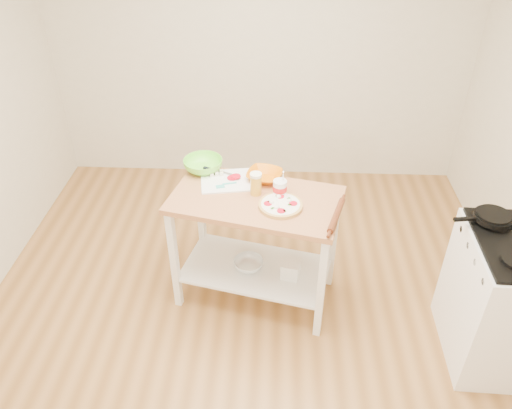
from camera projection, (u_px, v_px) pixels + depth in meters
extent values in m
cube|color=#A5723C|center=(247.00, 335.00, 3.57)|extent=(4.00, 4.50, 0.02)
cube|color=beige|center=(260.00, 46.00, 4.63)|extent=(4.00, 0.02, 2.70)
cube|color=#B37649|center=(256.00, 200.00, 3.39)|extent=(1.26, 0.87, 0.04)
cube|color=white|center=(256.00, 269.00, 3.76)|extent=(1.17, 0.80, 0.02)
cube|color=white|center=(174.00, 261.00, 3.56)|extent=(0.06, 0.06, 0.86)
cube|color=white|center=(201.00, 218.00, 3.98)|extent=(0.06, 0.06, 0.86)
cube|color=white|center=(321.00, 290.00, 3.32)|extent=(0.06, 0.06, 0.86)
cube|color=white|center=(333.00, 241.00, 3.75)|extent=(0.06, 0.06, 0.86)
cube|color=white|center=(506.00, 301.00, 3.20)|extent=(0.65, 0.75, 0.92)
cylinder|color=black|center=(493.00, 217.00, 3.08)|extent=(0.23, 0.23, 0.03)
cube|color=black|center=(465.00, 219.00, 3.06)|extent=(0.15, 0.05, 0.02)
cylinder|color=tan|center=(280.00, 206.00, 3.29)|extent=(0.29, 0.29, 0.02)
cylinder|color=tan|center=(281.00, 205.00, 3.28)|extent=(0.29, 0.29, 0.01)
cylinder|color=white|center=(281.00, 204.00, 3.28)|extent=(0.26, 0.26, 0.01)
cylinder|color=red|center=(293.00, 204.00, 3.28)|extent=(0.06, 0.06, 0.01)
cylinder|color=red|center=(280.00, 196.00, 3.34)|extent=(0.06, 0.06, 0.01)
cylinder|color=red|center=(268.00, 204.00, 3.28)|extent=(0.06, 0.06, 0.01)
cylinder|color=red|center=(281.00, 211.00, 3.21)|extent=(0.06, 0.06, 0.01)
sphere|color=white|center=(289.00, 201.00, 3.30)|extent=(0.04, 0.04, 0.04)
sphere|color=white|center=(279.00, 197.00, 3.34)|extent=(0.04, 0.04, 0.04)
sphere|color=white|center=(272.00, 203.00, 3.29)|extent=(0.04, 0.04, 0.04)
sphere|color=white|center=(277.00, 208.00, 3.24)|extent=(0.04, 0.04, 0.04)
plane|color=#1E590D|center=(290.00, 205.00, 3.26)|extent=(0.03, 0.03, 0.00)
plane|color=#1E590D|center=(289.00, 198.00, 3.32)|extent=(0.04, 0.04, 0.00)
plane|color=#1E590D|center=(277.00, 196.00, 3.34)|extent=(0.03, 0.03, 0.00)
plane|color=#1E590D|center=(269.00, 201.00, 3.29)|extent=(0.03, 0.03, 0.00)
plane|color=#1E590D|center=(272.00, 208.00, 3.23)|extent=(0.04, 0.04, 0.00)
plane|color=#1E590D|center=(285.00, 211.00, 3.21)|extent=(0.03, 0.03, 0.00)
cube|color=white|center=(229.00, 181.00, 3.55)|extent=(0.44, 0.36, 0.01)
cube|color=#F4EACC|center=(212.00, 174.00, 3.58)|extent=(0.03, 0.03, 0.02)
cube|color=#F4EACC|center=(217.00, 174.00, 3.58)|extent=(0.03, 0.03, 0.02)
cube|color=#F4EACC|center=(222.00, 174.00, 3.59)|extent=(0.03, 0.03, 0.02)
cube|color=#F4EACC|center=(212.00, 172.00, 3.61)|extent=(0.03, 0.03, 0.02)
cube|color=#F4EACC|center=(216.00, 172.00, 3.61)|extent=(0.03, 0.03, 0.02)
cube|color=#F4EACC|center=(221.00, 171.00, 3.62)|extent=(0.03, 0.03, 0.02)
cylinder|color=red|center=(232.00, 178.00, 3.56)|extent=(0.07, 0.07, 0.01)
cylinder|color=red|center=(234.00, 177.00, 3.56)|extent=(0.07, 0.07, 0.01)
cylinder|color=red|center=(236.00, 176.00, 3.55)|extent=(0.07, 0.07, 0.01)
cube|color=#3CB9B0|center=(220.00, 187.00, 3.47)|extent=(0.07, 0.05, 0.01)
cylinder|color=#3CB9B0|center=(229.00, 183.00, 3.50)|extent=(0.10, 0.04, 0.01)
cube|color=silver|center=(226.00, 173.00, 3.61)|extent=(0.17, 0.10, 0.00)
cube|color=black|center=(210.00, 169.00, 3.65)|extent=(0.10, 0.06, 0.01)
imported|color=#D76C06|center=(264.00, 176.00, 3.56)|extent=(0.31, 0.31, 0.06)
imported|color=#76E73B|center=(203.00, 165.00, 3.65)|extent=(0.38, 0.38, 0.09)
cylinder|color=gold|center=(256.00, 185.00, 3.38)|extent=(0.08, 0.08, 0.14)
cylinder|color=white|center=(256.00, 175.00, 3.33)|extent=(0.08, 0.08, 0.02)
cylinder|color=white|center=(280.00, 188.00, 3.38)|extent=(0.09, 0.09, 0.11)
cylinder|color=red|center=(280.00, 188.00, 3.38)|extent=(0.10, 0.10, 0.04)
cylinder|color=silver|center=(283.00, 177.00, 3.32)|extent=(0.01, 0.06, 0.12)
cylinder|color=#622D16|center=(336.00, 215.00, 3.18)|extent=(0.15, 0.36, 0.04)
imported|color=silver|center=(249.00, 264.00, 3.73)|extent=(0.31, 0.31, 0.07)
cube|color=white|center=(291.00, 269.00, 3.64)|extent=(0.15, 0.15, 0.13)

